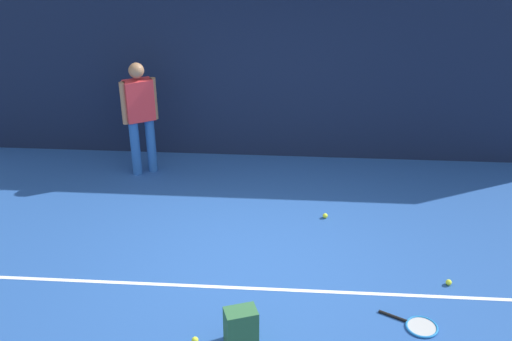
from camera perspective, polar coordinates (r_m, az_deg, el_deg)
name	(u,v)px	position (r m, az deg, el deg)	size (l,w,h in m)	color
ground_plane	(254,263)	(6.93, -0.24, -8.90)	(12.00, 12.00, 0.00)	#234C93
back_fence	(268,65)	(9.00, 1.18, 10.21)	(10.00, 0.10, 2.97)	#141E38
court_line	(250,288)	(6.55, -0.55, -11.32)	(9.00, 0.05, 0.00)	white
tennis_player	(140,112)	(8.72, -11.15, 5.55)	(0.47, 0.39, 1.70)	#2659A5
tennis_racket	(419,326)	(6.28, 15.48, -14.27)	(0.62, 0.44, 0.03)	black
backpack	(241,329)	(5.74, -1.50, -15.04)	(0.35, 0.35, 0.44)	#2D6038
tennis_ball_near_player	(325,216)	(7.81, 6.71, -4.36)	(0.07, 0.07, 0.07)	#CCE033
tennis_ball_by_fence	(195,340)	(5.92, -5.92, -16.00)	(0.07, 0.07, 0.07)	#CCE033
tennis_ball_mid_court	(449,282)	(6.91, 18.14, -10.24)	(0.07, 0.07, 0.07)	#CCE033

